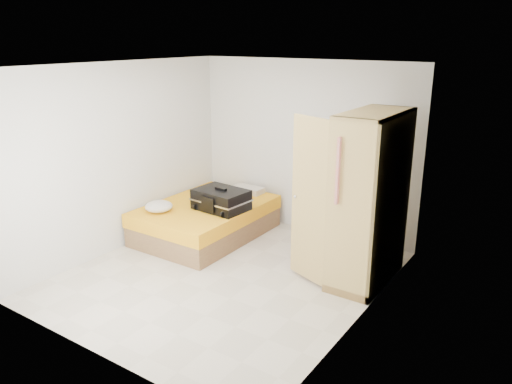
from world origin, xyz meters
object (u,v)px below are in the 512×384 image
Objects in this scene: wardrobe at (365,203)px; round_cushion at (159,206)px; bed at (206,220)px; person at (314,202)px; suitcase at (221,200)px.

wardrobe is 2.95m from round_cushion.
wardrobe reaches higher than bed.
bed is at bearing 77.94° from person.
bed is 5.09× the size of round_cushion.
suitcase reaches higher than bed.
suitcase is 2.01× the size of round_cushion.
bed is 1.79m from person.
person is 2.23m from round_cushion.
wardrobe is at bearing -0.75° from bed.
suitcase is (0.33, -0.04, 0.39)m from bed.
person is 1.96× the size of suitcase.
person reaches higher than round_cushion.
wardrobe is 2.21m from suitcase.
wardrobe is at bearing 4.86° from suitcase.
person is at bearing 22.49° from round_cushion.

